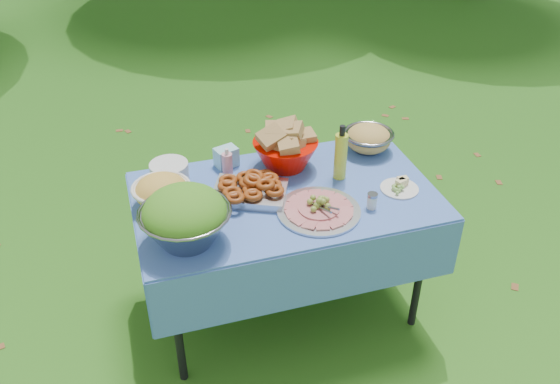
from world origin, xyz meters
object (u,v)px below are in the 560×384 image
Objects in this scene: salad_bowl at (185,217)px; plate_stack at (169,171)px; pasta_bowl_steel at (368,138)px; bread_bowl at (285,147)px; picnic_table at (285,254)px; oil_bottle at (341,152)px; charcuterie_platter at (319,204)px.

plate_stack is at bearing 90.04° from salad_bowl.
bread_bowl is at bearing -175.91° from pasta_bowl_steel.
bread_bowl reaches higher than picnic_table.
pasta_bowl_steel is (1.08, 0.51, -0.06)m from salad_bowl.
plate_stack is 0.72× the size of pasta_bowl_steel.
salad_bowl is at bearing -154.85° from pasta_bowl_steel.
plate_stack is at bearing 174.46° from bread_bowl.
oil_bottle reaches higher than bread_bowl.
oil_bottle is (0.83, -0.24, 0.10)m from plate_stack.
salad_bowl reaches higher than pasta_bowl_steel.
picnic_table is at bearing -167.30° from oil_bottle.
bread_bowl is 0.30m from oil_bottle.
picnic_table is at bearing 23.12° from salad_bowl.
plate_stack is at bearing 141.60° from charcuterie_platter.
salad_bowl is at bearing -160.63° from oil_bottle.
pasta_bowl_steel reaches higher than picnic_table.
bread_bowl is at bearing 38.39° from salad_bowl.
plate_stack is (-0.00, 0.53, -0.09)m from salad_bowl.
charcuterie_platter is at bearing 3.28° from salad_bowl.
bread_bowl is (0.08, 0.25, 0.49)m from picnic_table.
picnic_table is 0.56m from bread_bowl.
salad_bowl is at bearing -141.61° from bread_bowl.
charcuterie_platter reaches higher than picnic_table.
pasta_bowl_steel is 0.68× the size of charcuterie_platter.
salad_bowl is 1.35× the size of oil_bottle.
pasta_bowl_steel is (0.48, 0.03, -0.04)m from bread_bowl.
bread_bowl reaches higher than pasta_bowl_steel.
picnic_table is 4.31× the size of bread_bowl.
plate_stack is 0.49× the size of charcuterie_platter.
bread_bowl is 0.86× the size of charcuterie_platter.
salad_bowl reaches higher than plate_stack.
pasta_bowl_steel is (1.08, -0.02, 0.03)m from plate_stack.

